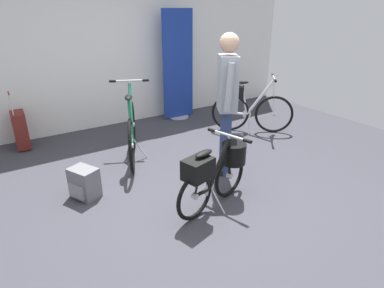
% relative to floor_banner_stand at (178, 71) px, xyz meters
% --- Properties ---
extents(ground_plane, '(7.51, 7.51, 0.00)m').
position_rel_floor_banner_stand_xyz_m(ground_plane, '(-1.19, -2.56, -0.86)').
color(ground_plane, '#38383F').
extents(back_wall, '(7.51, 0.10, 2.66)m').
position_rel_floor_banner_stand_xyz_m(back_wall, '(-1.19, 0.35, 0.47)').
color(back_wall, white).
rests_on(back_wall, ground_plane).
extents(floor_banner_stand, '(0.60, 0.36, 1.90)m').
position_rel_floor_banner_stand_xyz_m(floor_banner_stand, '(0.00, 0.00, 0.00)').
color(floor_banner_stand, '#B7B7BC').
rests_on(floor_banner_stand, ground_plane).
extents(folding_bike_foreground, '(1.02, 0.52, 0.74)m').
position_rel_floor_banner_stand_xyz_m(folding_bike_foreground, '(-1.16, -2.71, -0.46)').
color(folding_bike_foreground, black).
rests_on(folding_bike_foreground, ground_plane).
extents(display_bike_left, '(0.70, 1.35, 1.02)m').
position_rel_floor_banner_stand_xyz_m(display_bike_left, '(-1.43, -1.19, -0.48)').
color(display_bike_left, black).
rests_on(display_bike_left, ground_plane).
extents(display_bike_right, '(1.02, 0.89, 0.92)m').
position_rel_floor_banner_stand_xyz_m(display_bike_right, '(0.58, -1.24, -0.44)').
color(display_bike_right, black).
rests_on(display_bike_right, ground_plane).
extents(visitor_near_wall, '(0.38, 0.47, 1.66)m').
position_rel_floor_banner_stand_xyz_m(visitor_near_wall, '(-0.64, -2.18, 0.09)').
color(visitor_near_wall, navy).
rests_on(visitor_near_wall, ground_plane).
extents(rolling_suitcase, '(0.19, 0.37, 0.83)m').
position_rel_floor_banner_stand_xyz_m(rolling_suitcase, '(-2.65, 0.01, -0.58)').
color(rolling_suitcase, maroon).
rests_on(rolling_suitcase, ground_plane).
extents(backpack_on_floor, '(0.32, 0.36, 0.33)m').
position_rel_floor_banner_stand_xyz_m(backpack_on_floor, '(-2.26, -1.82, -0.70)').
color(backpack_on_floor, slate).
rests_on(backpack_on_floor, ground_plane).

